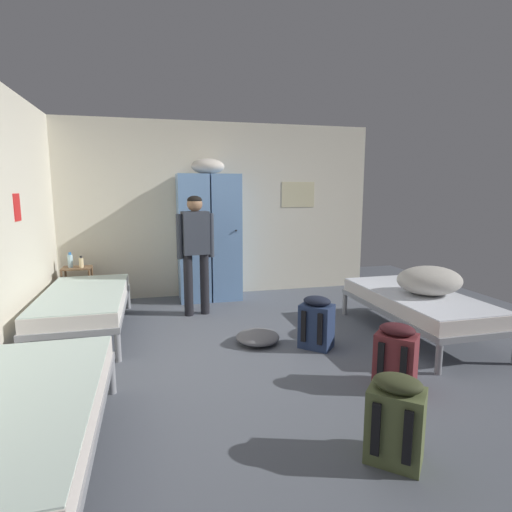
{
  "coord_description": "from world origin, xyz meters",
  "views": [
    {
      "loc": [
        -1.03,
        -3.81,
        1.63
      ],
      "look_at": [
        0.0,
        0.25,
        0.95
      ],
      "focal_mm": 28.78,
      "sensor_mm": 36.0,
      "label": 1
    }
  ],
  "objects_px": {
    "bedding_heap": "(429,280)",
    "water_bottle": "(70,261)",
    "lotion_bottle": "(81,262)",
    "clothes_pile_grey": "(258,337)",
    "backpack_olive": "(396,420)",
    "bed_left_rear": "(84,301)",
    "bed_left_front": "(15,417)",
    "person_traveler": "(196,244)",
    "shelf_unit": "(78,283)",
    "backpack_maroon": "(396,357)",
    "backpack_navy": "(317,323)",
    "locker_bank": "(209,235)",
    "bed_right": "(417,303)"
  },
  "relations": [
    {
      "from": "backpack_olive",
      "to": "backpack_maroon",
      "type": "xyz_separation_m",
      "value": [
        0.54,
        0.83,
        0.0
      ]
    },
    {
      "from": "lotion_bottle",
      "to": "clothes_pile_grey",
      "type": "relative_size",
      "value": 0.35
    },
    {
      "from": "locker_bank",
      "to": "clothes_pile_grey",
      "type": "relative_size",
      "value": 4.45
    },
    {
      "from": "bed_left_rear",
      "to": "locker_bank",
      "type": "bearing_deg",
      "value": 36.03
    },
    {
      "from": "bed_right",
      "to": "bedding_heap",
      "type": "relative_size",
      "value": 2.67
    },
    {
      "from": "bed_right",
      "to": "backpack_navy",
      "type": "xyz_separation_m",
      "value": [
        -1.22,
        -0.06,
        -0.12
      ]
    },
    {
      "from": "person_traveler",
      "to": "bed_right",
      "type": "bearing_deg",
      "value": -31.23
    },
    {
      "from": "water_bottle",
      "to": "bed_right",
      "type": "bearing_deg",
      "value": -28.63
    },
    {
      "from": "bedding_heap",
      "to": "water_bottle",
      "type": "bearing_deg",
      "value": 151.1
    },
    {
      "from": "shelf_unit",
      "to": "backpack_maroon",
      "type": "distance_m",
      "value": 4.33
    },
    {
      "from": "backpack_olive",
      "to": "clothes_pile_grey",
      "type": "xyz_separation_m",
      "value": [
        -0.32,
        2.07,
        -0.19
      ]
    },
    {
      "from": "backpack_maroon",
      "to": "bedding_heap",
      "type": "bearing_deg",
      "value": 43.49
    },
    {
      "from": "bedding_heap",
      "to": "backpack_maroon",
      "type": "relative_size",
      "value": 1.29
    },
    {
      "from": "locker_bank",
      "to": "water_bottle",
      "type": "relative_size",
      "value": 9.94
    },
    {
      "from": "backpack_navy",
      "to": "lotion_bottle",
      "type": "bearing_deg",
      "value": 140.13
    },
    {
      "from": "bed_left_rear",
      "to": "person_traveler",
      "type": "bearing_deg",
      "value": 17.31
    },
    {
      "from": "bed_left_rear",
      "to": "clothes_pile_grey",
      "type": "relative_size",
      "value": 4.09
    },
    {
      "from": "locker_bank",
      "to": "shelf_unit",
      "type": "relative_size",
      "value": 3.63
    },
    {
      "from": "bed_left_front",
      "to": "bed_left_rear",
      "type": "bearing_deg",
      "value": 90.0
    },
    {
      "from": "person_traveler",
      "to": "lotion_bottle",
      "type": "bearing_deg",
      "value": 154.94
    },
    {
      "from": "shelf_unit",
      "to": "bedding_heap",
      "type": "xyz_separation_m",
      "value": [
        3.96,
        -2.21,
        0.3
      ]
    },
    {
      "from": "shelf_unit",
      "to": "backpack_maroon",
      "type": "xyz_separation_m",
      "value": [
        2.95,
        -3.17,
        -0.09
      ]
    },
    {
      "from": "bed_right",
      "to": "bedding_heap",
      "type": "xyz_separation_m",
      "value": [
        0.08,
        -0.07,
        0.26
      ]
    },
    {
      "from": "bedding_heap",
      "to": "clothes_pile_grey",
      "type": "height_order",
      "value": "bedding_heap"
    },
    {
      "from": "bedding_heap",
      "to": "water_bottle",
      "type": "distance_m",
      "value": 4.61
    },
    {
      "from": "bedding_heap",
      "to": "backpack_navy",
      "type": "relative_size",
      "value": 1.29
    },
    {
      "from": "lotion_bottle",
      "to": "clothes_pile_grey",
      "type": "bearing_deg",
      "value": -43.29
    },
    {
      "from": "backpack_navy",
      "to": "clothes_pile_grey",
      "type": "distance_m",
      "value": 0.65
    },
    {
      "from": "locker_bank",
      "to": "person_traveler",
      "type": "xyz_separation_m",
      "value": [
        -0.28,
        -0.75,
        -0.03
      ]
    },
    {
      "from": "bed_left_front",
      "to": "backpack_navy",
      "type": "relative_size",
      "value": 3.45
    },
    {
      "from": "bed_left_front",
      "to": "bed_right",
      "type": "xyz_separation_m",
      "value": [
        3.63,
        1.49,
        0.0
      ]
    },
    {
      "from": "person_traveler",
      "to": "water_bottle",
      "type": "bearing_deg",
      "value": 155.23
    },
    {
      "from": "shelf_unit",
      "to": "bedding_heap",
      "type": "bearing_deg",
      "value": -29.17
    },
    {
      "from": "shelf_unit",
      "to": "backpack_olive",
      "type": "xyz_separation_m",
      "value": [
        2.41,
        -4.0,
        -0.09
      ]
    },
    {
      "from": "bed_left_front",
      "to": "backpack_navy",
      "type": "height_order",
      "value": "backpack_navy"
    },
    {
      "from": "bed_left_front",
      "to": "person_traveler",
      "type": "distance_m",
      "value": 3.23
    },
    {
      "from": "backpack_olive",
      "to": "bed_left_rear",
      "type": "bearing_deg",
      "value": 127.08
    },
    {
      "from": "backpack_navy",
      "to": "backpack_maroon",
      "type": "height_order",
      "value": "same"
    },
    {
      "from": "locker_bank",
      "to": "backpack_maroon",
      "type": "distance_m",
      "value": 3.44
    },
    {
      "from": "bed_left_rear",
      "to": "bedding_heap",
      "type": "xyz_separation_m",
      "value": [
        3.71,
        -1.06,
        0.26
      ]
    },
    {
      "from": "bed_left_rear",
      "to": "backpack_maroon",
      "type": "relative_size",
      "value": 3.45
    },
    {
      "from": "shelf_unit",
      "to": "clothes_pile_grey",
      "type": "relative_size",
      "value": 1.23
    },
    {
      "from": "person_traveler",
      "to": "backpack_navy",
      "type": "relative_size",
      "value": 2.82
    },
    {
      "from": "person_traveler",
      "to": "locker_bank",
      "type": "bearing_deg",
      "value": 69.7
    },
    {
      "from": "backpack_olive",
      "to": "clothes_pile_grey",
      "type": "height_order",
      "value": "backpack_olive"
    },
    {
      "from": "lotion_bottle",
      "to": "backpack_maroon",
      "type": "bearing_deg",
      "value": -47.41
    },
    {
      "from": "bedding_heap",
      "to": "water_bottle",
      "type": "xyz_separation_m",
      "value": [
        -4.04,
        2.23,
        0.02
      ]
    },
    {
      "from": "bed_left_rear",
      "to": "lotion_bottle",
      "type": "xyz_separation_m",
      "value": [
        -0.18,
        1.11,
        0.26
      ]
    },
    {
      "from": "bed_right",
      "to": "clothes_pile_grey",
      "type": "relative_size",
      "value": 4.09
    },
    {
      "from": "bed_right",
      "to": "shelf_unit",
      "type": "bearing_deg",
      "value": 151.1
    }
  ]
}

